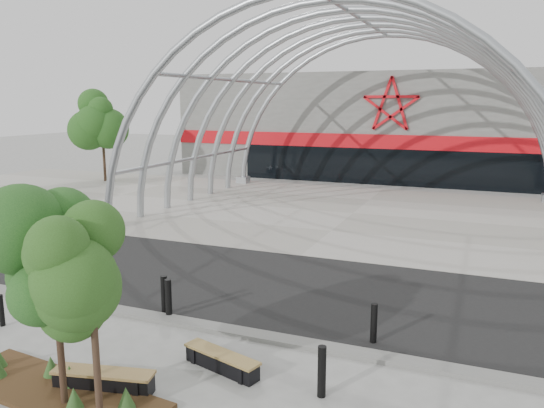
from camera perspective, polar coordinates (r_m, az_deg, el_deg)
ground at (r=14.61m, az=-6.07°, el=-12.89°), size 140.00×140.00×0.00m
road at (r=17.54m, az=-0.62°, el=-8.63°), size 140.00×7.00×0.02m
forecourt at (r=28.59m, az=8.71°, el=-1.01°), size 60.00×17.00×0.04m
kerb at (r=14.38m, az=-6.55°, el=-13.03°), size 60.00×0.50×0.12m
arena_building at (r=45.68m, az=14.19°, el=8.26°), size 34.00×15.24×8.00m
vault_canopy at (r=28.59m, az=8.71°, el=-1.01°), size 20.80×15.80×20.36m
planting_bed at (r=12.35m, az=-22.37°, el=-17.77°), size 5.14×2.03×0.53m
street_tree_0 at (r=10.70m, az=-22.49°, el=-5.46°), size 1.84×1.84×4.20m
street_tree_1 at (r=10.00m, az=-18.91°, el=-7.77°), size 1.64×1.64×3.88m
bench_0 at (r=12.05m, az=-17.65°, el=-17.69°), size 2.19×0.92×0.45m
bench_1 at (r=12.35m, az=-5.43°, el=-16.53°), size 2.02×0.97×0.41m
bollard_0 at (r=16.07m, az=-27.10°, el=-10.15°), size 0.14×0.14×0.87m
bollard_1 at (r=15.34m, az=-11.50°, el=-9.59°), size 0.18×0.18×1.13m
bollard_2 at (r=15.05m, az=-11.08°, el=-9.99°), size 0.18×0.18×1.12m
bollard_3 at (r=11.24m, az=5.38°, el=-17.50°), size 0.17×0.17×1.09m
bollard_4 at (r=13.63m, az=10.89°, el=-12.51°), size 0.16×0.16×1.02m
bg_tree_0 at (r=41.30m, az=-17.85°, el=8.72°), size 3.00×3.00×6.45m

